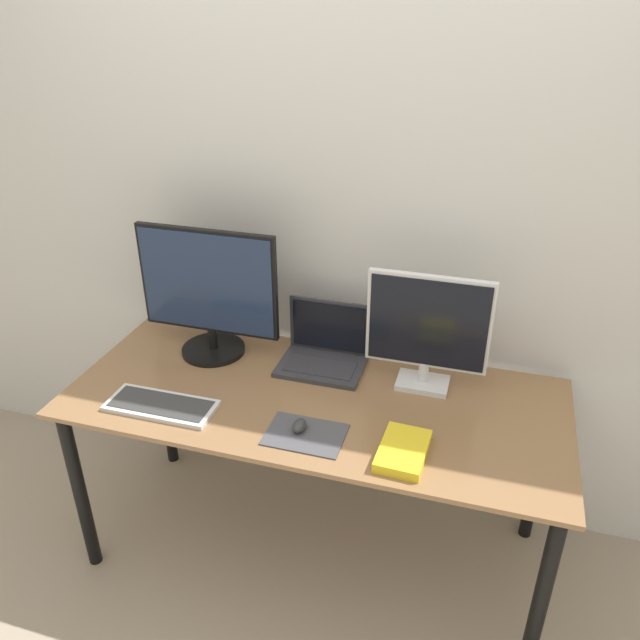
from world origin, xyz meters
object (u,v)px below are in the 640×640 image
Objects in this scene: monitor_right at (428,329)px; keyboard at (161,406)px; laptop at (324,350)px; mouse at (299,425)px; monitor_left at (209,293)px; book at (403,451)px.

monitor_right is 1.14× the size of keyboard.
monitor_right is at bearing -6.57° from laptop.
keyboard is 0.50m from mouse.
monitor_left is at bearing 88.55° from keyboard.
laptop is 0.59m from book.
book is at bearing -49.41° from laptop.
mouse is (-0.34, -0.38, -0.21)m from monitor_right.
laptop is at bearing 44.15° from keyboard.
monitor_left is 1.73× the size of laptop.
keyboard is 1.67× the size of book.
book is at bearing -90.13° from monitor_right.
mouse is 0.34m from book.
laptop is at bearing 173.43° from monitor_right.
mouse is at bearing -131.98° from monitor_right.
laptop is at bearing 5.70° from monitor_left.
book is (-0.00, -0.40, -0.21)m from monitor_right.
monitor_right is 6.32× the size of mouse.
monitor_right is 0.46m from book.
monitor_left reaches higher than monitor_right.
mouse is 0.30× the size of book.
mouse is at bearing -38.20° from monitor_left.
monitor_left is 0.83m from monitor_right.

